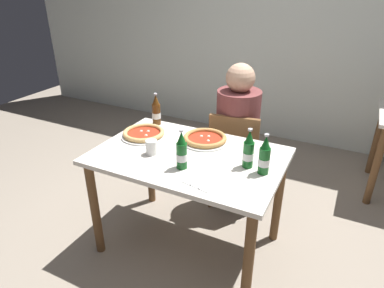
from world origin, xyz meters
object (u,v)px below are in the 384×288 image
at_px(dining_table_main, 189,169).
at_px(beer_bottle_left, 264,157).
at_px(napkin_with_cutlery, 204,180).
at_px(beer_bottle_extra, 156,111).
at_px(pizza_marinara_far, 144,134).
at_px(paper_cup, 152,147).
at_px(pizza_margherita_near, 205,139).
at_px(beer_bottle_right, 248,151).
at_px(beer_bottle_center, 182,152).
at_px(chair_behind_table, 235,154).
at_px(diner_seated, 236,141).

height_order(dining_table_main, beer_bottle_left, beer_bottle_left).
xyz_separation_m(dining_table_main, napkin_with_cutlery, (0.22, -0.24, 0.12)).
bearing_deg(beer_bottle_left, dining_table_main, 178.54).
bearing_deg(beer_bottle_extra, napkin_with_cutlery, -40.59).
height_order(pizza_marinara_far, paper_cup, paper_cup).
bearing_deg(paper_cup, beer_bottle_extra, 118.34).
bearing_deg(napkin_with_cutlery, pizza_margherita_near, 114.08).
xyz_separation_m(pizza_marinara_far, paper_cup, (0.20, -0.20, 0.03)).
distance_m(pizza_marinara_far, beer_bottle_right, 0.80).
bearing_deg(napkin_with_cutlery, beer_bottle_center, 158.53).
bearing_deg(napkin_with_cutlery, beer_bottle_left, 40.11).
bearing_deg(pizza_margherita_near, beer_bottle_center, -86.12).
bearing_deg(beer_bottle_extra, pizza_marinara_far, -80.91).
xyz_separation_m(dining_table_main, pizza_marinara_far, (-0.41, 0.10, 0.13)).
bearing_deg(chair_behind_table, diner_seated, -86.62).
bearing_deg(pizza_marinara_far, pizza_margherita_near, 15.35).
height_order(pizza_marinara_far, beer_bottle_extra, beer_bottle_extra).
bearing_deg(beer_bottle_right, paper_cup, -168.73).
height_order(beer_bottle_extra, napkin_with_cutlery, beer_bottle_extra).
xyz_separation_m(chair_behind_table, pizza_marinara_far, (-0.52, -0.51, 0.29)).
distance_m(pizza_margherita_near, beer_bottle_center, 0.40).
xyz_separation_m(beer_bottle_center, beer_bottle_extra, (-0.49, 0.50, 0.00)).
distance_m(dining_table_main, beer_bottle_center, 0.28).
bearing_deg(dining_table_main, paper_cup, -154.37).
bearing_deg(paper_cup, beer_bottle_left, 7.24).
distance_m(diner_seated, pizza_margherita_near, 0.49).
height_order(chair_behind_table, paper_cup, chair_behind_table).
bearing_deg(napkin_with_cutlery, dining_table_main, 132.62).
bearing_deg(chair_behind_table, pizza_marinara_far, 36.20).
height_order(pizza_marinara_far, beer_bottle_right, beer_bottle_right).
bearing_deg(paper_cup, beer_bottle_right, 11.27).
bearing_deg(napkin_with_cutlery, diner_seated, 97.90).
distance_m(dining_table_main, pizza_marinara_far, 0.44).
xyz_separation_m(pizza_margherita_near, paper_cup, (-0.23, -0.32, 0.03)).
bearing_deg(beer_bottle_extra, dining_table_main, -36.61).
relative_size(pizza_margherita_near, napkin_with_cutlery, 1.54).
xyz_separation_m(chair_behind_table, paper_cup, (-0.32, -0.71, 0.32)).
height_order(beer_bottle_left, beer_bottle_right, same).
bearing_deg(pizza_marinara_far, beer_bottle_center, -30.77).
xyz_separation_m(dining_table_main, chair_behind_table, (0.11, 0.61, -0.15)).
xyz_separation_m(chair_behind_table, beer_bottle_left, (0.38, -0.62, 0.37)).
bearing_deg(chair_behind_table, pizza_margherita_near, 68.66).
bearing_deg(beer_bottle_center, pizza_margherita_near, 93.88).
height_order(diner_seated, beer_bottle_left, diner_seated).
relative_size(dining_table_main, paper_cup, 12.63).
relative_size(dining_table_main, beer_bottle_extra, 4.86).
distance_m(pizza_marinara_far, napkin_with_cutlery, 0.72).
xyz_separation_m(beer_bottle_left, paper_cup, (-0.70, -0.09, -0.06)).
xyz_separation_m(beer_bottle_left, beer_bottle_right, (-0.10, 0.03, 0.00)).
distance_m(beer_bottle_extra, paper_cup, 0.50).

